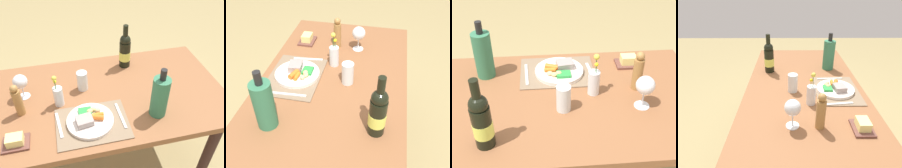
{
  "view_description": "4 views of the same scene",
  "coord_description": "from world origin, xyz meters",
  "views": [
    {
      "loc": [
        -0.17,
        -1.07,
        1.71
      ],
      "look_at": [
        0.07,
        -0.05,
        0.85
      ],
      "focal_mm": 38.68,
      "sensor_mm": 36.0,
      "label": 1
    },
    {
      "loc": [
        1.02,
        0.25,
        1.64
      ],
      "look_at": [
        0.03,
        0.05,
        0.8
      ],
      "focal_mm": 42.17,
      "sensor_mm": 36.0,
      "label": 2
    },
    {
      "loc": [
        -0.0,
        1.11,
        1.62
      ],
      "look_at": [
        -0.09,
        0.04,
        0.84
      ],
      "focal_mm": 49.1,
      "sensor_mm": 36.0,
      "label": 3
    },
    {
      "loc": [
        -1.19,
        0.11,
        1.39
      ],
      "look_at": [
        -0.07,
        0.1,
        0.78
      ],
      "focal_mm": 30.57,
      "sensor_mm": 36.0,
      "label": 4
    }
  ],
  "objects": [
    {
      "name": "dining_table",
      "position": [
        0.0,
        0.0,
        0.64
      ],
      "size": [
        1.54,
        0.8,
        0.73
      ],
      "color": "brown",
      "rests_on": "ground_plane"
    },
    {
      "name": "placemat",
      "position": [
        -0.08,
        -0.22,
        0.73
      ],
      "size": [
        0.38,
        0.29,
        0.01
      ],
      "primitive_type": "cube",
      "color": "#826C53",
      "rests_on": "dining_table"
    },
    {
      "name": "dinner_plate",
      "position": [
        -0.09,
        -0.2,
        0.75
      ],
      "size": [
        0.25,
        0.25,
        0.05
      ],
      "color": "white",
      "rests_on": "placemat"
    },
    {
      "name": "fork",
      "position": [
        -0.25,
        -0.19,
        0.74
      ],
      "size": [
        0.04,
        0.18,
        0.0
      ],
      "primitive_type": "cube",
      "rotation": [
        0.0,
        0.0,
        0.11
      ],
      "color": "silver",
      "rests_on": "placemat"
    },
    {
      "name": "knife",
      "position": [
        0.08,
        -0.2,
        0.74
      ],
      "size": [
        0.02,
        0.19,
        0.0
      ],
      "primitive_type": "cube",
      "rotation": [
        0.0,
        0.0,
        0.05
      ],
      "color": "silver",
      "rests_on": "placemat"
    },
    {
      "name": "cooler_bottle",
      "position": [
        0.29,
        -0.22,
        0.85
      ],
      "size": [
        0.09,
        0.09,
        0.3
      ],
      "color": "#337450",
      "rests_on": "dining_table"
    },
    {
      "name": "wine_bottle",
      "position": [
        0.23,
        0.26,
        0.85
      ],
      "size": [
        0.08,
        0.08,
        0.3
      ],
      "color": "black",
      "rests_on": "dining_table"
    },
    {
      "name": "butter_dish",
      "position": [
        -0.46,
        -0.26,
        0.75
      ],
      "size": [
        0.13,
        0.1,
        0.06
      ],
      "color": "brown",
      "rests_on": "dining_table"
    },
    {
      "name": "wine_glass",
      "position": [
        -0.44,
        0.09,
        0.84
      ],
      "size": [
        0.08,
        0.08,
        0.16
      ],
      "color": "white",
      "rests_on": "dining_table"
    },
    {
      "name": "pepper_mill",
      "position": [
        -0.45,
        -0.05,
        0.83
      ],
      "size": [
        0.05,
        0.05,
        0.2
      ],
      "color": "#A5773E",
      "rests_on": "dining_table"
    },
    {
      "name": "flower_vase",
      "position": [
        -0.24,
        -0.03,
        0.8
      ],
      "size": [
        0.05,
        0.05,
        0.21
      ],
      "color": "silver",
      "rests_on": "dining_table"
    },
    {
      "name": "water_tumbler",
      "position": [
        -0.09,
        0.08,
        0.79
      ],
      "size": [
        0.06,
        0.06,
        0.12
      ],
      "color": "silver",
      "rests_on": "dining_table"
    }
  ]
}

